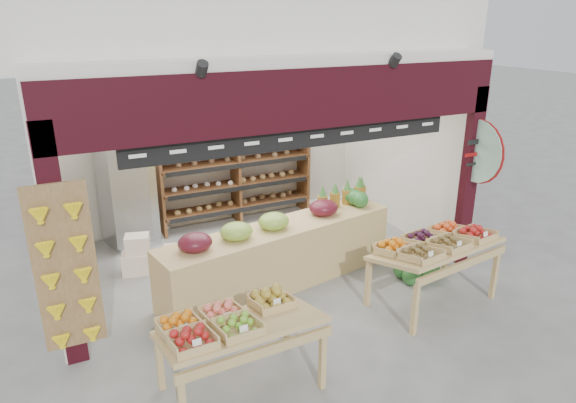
# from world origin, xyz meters

# --- Properties ---
(ground) EXTENTS (60.00, 60.00, 0.00)m
(ground) POSITION_xyz_m (0.00, 0.00, 0.00)
(ground) COLOR slate
(ground) RESTS_ON ground
(banana_board) EXTENTS (0.60, 0.15, 1.80)m
(banana_board) POSITION_xyz_m (-2.73, -1.17, 1.12)
(banana_board) COLOR olive
(banana_board) RESTS_ON ground
(gift_sign) EXTENTS (0.04, 0.93, 0.92)m
(gift_sign) POSITION_xyz_m (2.75, -1.15, 1.75)
(gift_sign) COLOR #A2CCB8
(gift_sign) RESTS_ON ground
(back_shelving) EXTENTS (2.77, 0.45, 1.73)m
(back_shelving) POSITION_xyz_m (0.27, 1.97, 1.09)
(back_shelving) COLOR brown
(back_shelving) RESTS_ON ground
(refrigerator) EXTENTS (0.85, 0.85, 1.83)m
(refrigerator) POSITION_xyz_m (-1.64, 1.85, 0.91)
(refrigerator) COLOR silver
(refrigerator) RESTS_ON ground
(cardboard_stack) EXTENTS (1.02, 0.72, 0.59)m
(cardboard_stack) POSITION_xyz_m (-1.53, 0.69, 0.22)
(cardboard_stack) COLOR white
(cardboard_stack) RESTS_ON ground
(mid_counter) EXTENTS (3.54, 1.27, 1.09)m
(mid_counter) POSITION_xyz_m (-0.05, -0.50, 0.48)
(mid_counter) COLOR tan
(mid_counter) RESTS_ON ground
(display_table_left) EXTENTS (1.58, 0.92, 0.99)m
(display_table_left) POSITION_xyz_m (-1.41, -2.26, 0.77)
(display_table_left) COLOR tan
(display_table_left) RESTS_ON ground
(display_table_right) EXTENTS (1.74, 1.12, 1.03)m
(display_table_right) POSITION_xyz_m (1.54, -1.80, 0.81)
(display_table_right) COLOR tan
(display_table_right) RESTS_ON ground
(watermelon_pile) EXTENTS (0.72, 0.67, 0.51)m
(watermelon_pile) POSITION_xyz_m (1.81, -1.14, 0.18)
(watermelon_pile) COLOR #184A1B
(watermelon_pile) RESTS_ON ground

